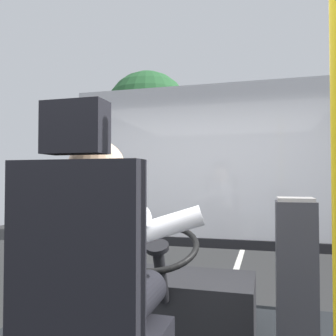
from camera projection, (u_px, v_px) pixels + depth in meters
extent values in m
cube|color=#2B2B2B|center=(246.00, 241.00, 10.08)|extent=(18.00, 44.00, 0.05)
cube|color=silver|center=(246.00, 240.00, 10.08)|extent=(0.12, 39.60, 0.00)
cube|color=black|center=(74.00, 258.00, 1.19)|extent=(0.48, 0.10, 0.66)
cube|color=black|center=(75.00, 128.00, 1.21)|extent=(0.22, 0.10, 0.18)
cylinder|color=black|center=(133.00, 303.00, 1.46)|extent=(0.17, 0.44, 0.17)
cylinder|color=black|center=(93.00, 299.00, 1.51)|extent=(0.17, 0.44, 0.17)
cylinder|color=silver|center=(96.00, 265.00, 1.35)|extent=(0.34, 0.34, 0.53)
cube|color=navy|center=(115.00, 241.00, 1.52)|extent=(0.06, 0.01, 0.33)
sphere|color=tan|center=(97.00, 169.00, 1.36)|extent=(0.22, 0.22, 0.22)
cylinder|color=silver|center=(145.00, 232.00, 1.55)|extent=(0.53, 0.19, 0.24)
cylinder|color=silver|center=(99.00, 230.00, 1.61)|extent=(0.53, 0.19, 0.24)
cube|color=black|center=(175.00, 304.00, 2.50)|extent=(1.10, 0.56, 0.40)
cylinder|color=black|center=(161.00, 274.00, 2.17)|extent=(0.07, 0.21, 0.38)
torus|color=black|center=(157.00, 247.00, 2.10)|extent=(0.50, 0.48, 0.23)
cylinder|color=black|center=(157.00, 247.00, 2.10)|extent=(0.14, 0.14, 0.08)
cube|color=#333338|center=(296.00, 290.00, 1.91)|extent=(0.21, 0.21, 0.96)
cube|color=#9E9993|center=(295.00, 199.00, 1.93)|extent=(0.19, 0.19, 0.02)
cube|color=silver|center=(202.00, 161.00, 3.22)|extent=(2.50, 0.01, 1.40)
cube|color=black|center=(202.00, 242.00, 3.20)|extent=(2.50, 0.08, 0.08)
cylinder|color=#4C3828|center=(148.00, 189.00, 10.68)|extent=(0.31, 0.31, 2.90)
sphere|color=#26582D|center=(148.00, 114.00, 10.75)|extent=(2.54, 2.54, 2.54)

